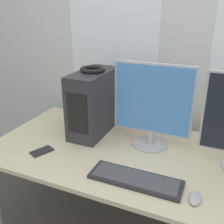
{
  "coord_description": "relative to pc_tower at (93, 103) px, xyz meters",
  "views": [
    {
      "loc": [
        0.28,
        -0.91,
        1.57
      ],
      "look_at": [
        -0.31,
        0.46,
        0.96
      ],
      "focal_mm": 42.0,
      "sensor_mm": 36.0,
      "label": 1
    }
  ],
  "objects": [
    {
      "name": "mouse",
      "position": [
        0.78,
        -0.47,
        -0.21
      ],
      "size": [
        0.06,
        0.11,
        0.03
      ],
      "color": "#B2B2B7",
      "rests_on": "desk"
    },
    {
      "name": "cell_phone",
      "position": [
        -0.17,
        -0.4,
        -0.22
      ],
      "size": [
        0.12,
        0.16,
        0.01
      ],
      "rotation": [
        0.0,
        0.0,
        -0.41
      ],
      "color": "#232328",
      "rests_on": "desk"
    },
    {
      "name": "monitor_main",
      "position": [
        0.43,
        -0.04,
        0.06
      ],
      "size": [
        0.5,
        0.23,
        0.55
      ],
      "color": "#B7B7BC",
      "rests_on": "desk"
    },
    {
      "name": "pc_tower",
      "position": [
        0.0,
        0.0,
        0.0
      ],
      "size": [
        0.21,
        0.45,
        0.45
      ],
      "color": "#2D2D33",
      "rests_on": "desk"
    },
    {
      "name": "desk",
      "position": [
        0.53,
        -0.17,
        -0.26
      ],
      "size": [
        2.19,
        0.92,
        0.7
      ],
      "color": "beige",
      "rests_on": "ground_plane"
    },
    {
      "name": "wall_back",
      "position": [
        0.53,
        0.42,
        0.43
      ],
      "size": [
        8.0,
        0.07,
        2.7
      ],
      "color": "silver",
      "rests_on": "ground_plane"
    },
    {
      "name": "keyboard",
      "position": [
        0.47,
        -0.44,
        -0.21
      ],
      "size": [
        0.49,
        0.16,
        0.02
      ],
      "color": "#28282D",
      "rests_on": "desk"
    },
    {
      "name": "headphones",
      "position": [
        -0.0,
        0.0,
        0.24
      ],
      "size": [
        0.17,
        0.17,
        0.03
      ],
      "color": "black",
      "rests_on": "pc_tower"
    }
  ]
}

